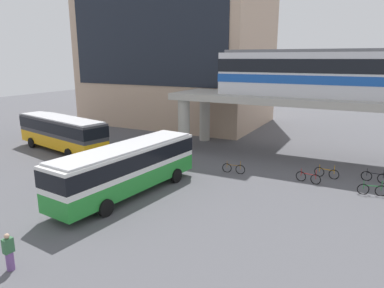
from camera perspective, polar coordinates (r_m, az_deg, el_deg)
ground_plane at (r=28.46m, az=-4.47°, el=-3.75°), size 120.00×120.00×0.00m
station_building at (r=48.29m, az=-2.43°, el=15.55°), size 22.78×14.91×20.11m
elevated_platform at (r=31.11m, az=25.91°, el=5.21°), size 32.24×6.19×5.40m
train at (r=30.88m, az=27.32°, el=10.08°), size 24.73×2.96×3.84m
bus_main at (r=22.63m, az=-10.44°, el=-3.31°), size 3.73×11.25×3.22m
bus_secondary at (r=34.93m, az=-20.39°, el=2.08°), size 11.33×4.84×3.22m
bicycle_brown at (r=27.04m, az=6.75°, el=-3.96°), size 1.79×0.23×1.04m
bicycle_orange at (r=27.66m, az=20.95°, el=-4.39°), size 1.78×0.34×1.04m
bicycle_black at (r=28.11m, az=27.48°, el=-4.77°), size 1.79×0.21×1.04m
bicycle_green at (r=25.41m, az=27.15°, el=-6.61°), size 1.76×0.42×1.04m
bicycle_red at (r=26.18m, az=18.30°, el=-5.18°), size 1.77×0.37×1.04m
pedestrian_near_building at (r=16.87m, az=-27.51°, el=-15.39°), size 0.32×0.42×1.64m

